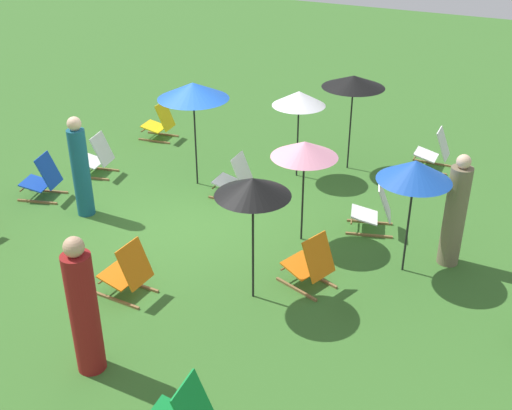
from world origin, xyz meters
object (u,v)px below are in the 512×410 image
Objects in this scene: umbrella_4 at (193,91)px; person_1 at (84,310)px; deckchair_3 at (128,272)px; umbrella_1 at (305,149)px; deckchair_5 at (310,264)px; umbrella_5 at (415,171)px; deckchair_1 at (435,151)px; umbrella_0 at (299,99)px; umbrella_2 at (354,82)px; deckchair_12 at (97,157)px; deckchair_8 at (235,179)px; deckchair_7 at (374,210)px; umbrella_3 at (253,187)px; deckchair_9 at (43,179)px; person_2 at (455,214)px; person_0 at (81,169)px; deckchair_13 at (160,123)px.

umbrella_4 is 5.21m from person_1.
umbrella_1 reaches higher than deckchair_3.
umbrella_1 is (-1.14, -0.64, 1.19)m from deckchair_5.
umbrella_5 is (-2.40, 3.20, 1.25)m from deckchair_3.
deckchair_1 is 0.96× the size of deckchair_5.
umbrella_2 is at bearing 137.15° from umbrella_0.
deckchair_8 is at bearing 84.34° from deckchair_12.
deckchair_7 is at bearing 86.03° from deckchair_8.
umbrella_2 is 1.04× the size of umbrella_3.
person_2 reaches higher than deckchair_9.
person_0 is 1.00× the size of person_2.
deckchair_7 is 5.11m from person_1.
person_0 is at bearing -52.98° from deckchair_8.
deckchair_7 is 2.60m from deckchair_8.
umbrella_0 reaches higher than deckchair_8.
umbrella_2 is 1.07× the size of umbrella_5.
umbrella_4 is 2.39m from person_0.
person_2 is at bearing 79.89° from deckchair_8.
umbrella_1 is (-2.51, 1.50, 1.19)m from deckchair_3.
deckchair_5 and deckchair_7 have the same top height.
deckchair_1 and deckchair_8 have the same top height.
umbrella_4 reaches higher than deckchair_12.
umbrella_3 is 1.01× the size of person_1.
deckchair_5 is 0.48× the size of person_1.
person_2 is (-1.37, 5.90, -0.02)m from person_0.
umbrella_3 reaches higher than umbrella_1.
umbrella_4 is 1.10× the size of person_1.
deckchair_13 is 4.48m from umbrella_2.
umbrella_4 reaches higher than umbrella_5.
umbrella_0 is 0.96× the size of person_0.
person_2 is (-1.25, 6.97, 0.46)m from deckchair_9.
umbrella_3 is at bearing -53.29° from person_0.
umbrella_5 is at bearing 58.34° from deckchair_13.
umbrella_4 is (-1.79, 2.13, 1.46)m from deckchair_9.
deckchair_7 is at bearing 30.20° from umbrella_2.
umbrella_3 is 0.92× the size of umbrella_4.
person_2 is at bearing 151.64° from deckchair_5.
deckchair_5 and deckchair_9 have the same top height.
deckchair_5 is 1.02× the size of deckchair_12.
umbrella_1 is at bearing -178.37° from umbrella_3.
deckchair_5 is 4.46m from umbrella_2.
umbrella_1 is at bearing 52.25° from deckchair_13.
person_0 reaches higher than deckchair_13.
deckchair_7 is 5.89m from deckchair_9.
deckchair_9 is at bearing -91.29° from deckchair_7.
umbrella_1 is 2.78m from umbrella_4.
deckchair_7 is 0.44× the size of umbrella_4.
umbrella_0 is at bearing -163.91° from umbrella_3.
umbrella_2 reaches higher than deckchair_7.
deckchair_13 is 0.49× the size of umbrella_0.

